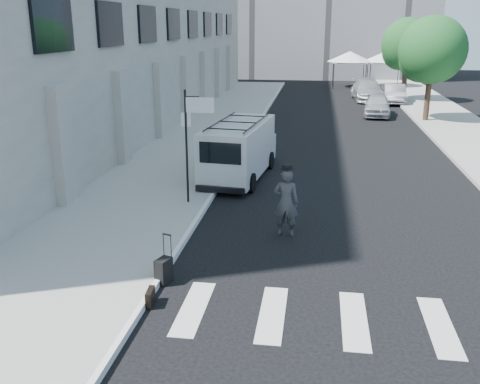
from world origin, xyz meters
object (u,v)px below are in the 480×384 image
(businessman, at_px, (286,203))
(parked_car_b, at_px, (394,94))
(suitcase, at_px, (164,271))
(parked_car_c, at_px, (368,90))
(cargo_van, at_px, (240,149))
(parked_car_a, at_px, (377,105))
(briefcase, at_px, (150,297))

(businessman, height_order, parked_car_b, businessman)
(suitcase, bearing_deg, businessman, 71.27)
(parked_car_c, bearing_deg, cargo_van, -109.90)
(parked_car_a, distance_m, parked_car_c, 7.38)
(briefcase, relative_size, suitcase, 0.40)
(suitcase, relative_size, parked_car_b, 0.26)
(parked_car_a, distance_m, parked_car_b, 6.27)
(businessman, height_order, parked_car_c, businessman)
(briefcase, distance_m, parked_car_a, 25.86)
(cargo_van, bearing_deg, parked_car_b, 74.65)
(parked_car_a, bearing_deg, businessman, -96.65)
(parked_car_b, bearing_deg, parked_car_a, -102.86)
(businessman, distance_m, briefcase, 4.95)
(briefcase, distance_m, parked_car_c, 33.02)
(briefcase, relative_size, parked_car_b, 0.11)
(suitcase, height_order, parked_car_c, parked_car_c)
(parked_car_a, bearing_deg, cargo_van, -107.85)
(cargo_van, relative_size, parked_car_a, 1.42)
(parked_car_b, relative_size, parked_car_c, 0.81)
(cargo_van, xyz_separation_m, parked_car_b, (8.28, 21.11, -0.39))
(briefcase, bearing_deg, parked_car_a, 69.44)
(cargo_van, distance_m, parked_car_c, 23.40)
(cargo_van, height_order, parked_car_a, cargo_van)
(businessman, xyz_separation_m, suitcase, (-2.49, -3.21, -0.64))
(suitcase, xyz_separation_m, parked_car_b, (8.70, 29.92, 0.40))
(cargo_van, bearing_deg, businessman, -63.66)
(businessman, distance_m, parked_car_a, 21.17)
(suitcase, height_order, cargo_van, cargo_van)
(parked_car_a, bearing_deg, suitcase, -100.72)
(suitcase, height_order, parked_car_a, parked_car_a)
(businessman, xyz_separation_m, parked_car_b, (6.21, 26.71, -0.25))
(parked_car_a, xyz_separation_m, parked_car_c, (0.00, 7.38, 0.09))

